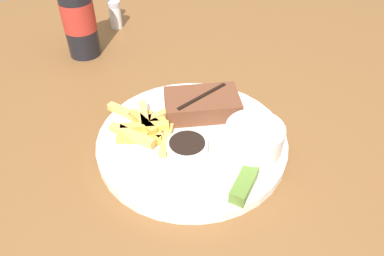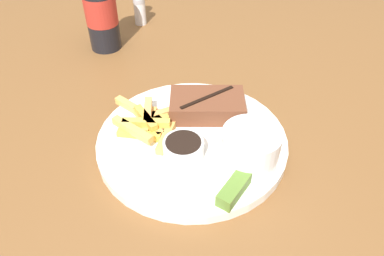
{
  "view_description": "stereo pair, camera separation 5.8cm",
  "coord_description": "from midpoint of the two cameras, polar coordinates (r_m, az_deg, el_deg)",
  "views": [
    {
      "loc": [
        -0.2,
        -0.39,
        1.16
      ],
      "look_at": [
        0.0,
        0.0,
        0.77
      ],
      "focal_mm": 35.0,
      "sensor_mm": 36.0,
      "label": 1
    },
    {
      "loc": [
        -0.14,
        -0.41,
        1.16
      ],
      "look_at": [
        0.0,
        0.0,
        0.77
      ],
      "focal_mm": 35.0,
      "sensor_mm": 36.0,
      "label": 2
    }
  ],
  "objects": [
    {
      "name": "beer_bottle",
      "position": [
        0.84,
        -19.01,
        16.08
      ],
      "size": [
        0.07,
        0.07,
        0.26
      ],
      "color": "black",
      "rests_on": "dining_table"
    },
    {
      "name": "steak_portion",
      "position": [
        0.63,
        -1.08,
        3.52
      ],
      "size": [
        0.14,
        0.11,
        0.03
      ],
      "color": "brown",
      "rests_on": "dinner_plate"
    },
    {
      "name": "salt_shaker",
      "position": [
        0.96,
        -13.41,
        16.41
      ],
      "size": [
        0.03,
        0.03,
        0.07
      ],
      "color": "white",
      "rests_on": "dining_table"
    },
    {
      "name": "dinner_plate",
      "position": [
        0.6,
        -2.77,
        -2.2
      ],
      "size": [
        0.3,
        0.3,
        0.02
      ],
      "color": "white",
      "rests_on": "dining_table"
    },
    {
      "name": "fork_utensil",
      "position": [
        0.59,
        -10.46,
        -2.43
      ],
      "size": [
        0.13,
        0.05,
        0.0
      ],
      "rotation": [
        0.0,
        0.0,
        6.01
      ],
      "color": "#B7B7BC",
      "rests_on": "dinner_plate"
    },
    {
      "name": "dipping_sauce_cup",
      "position": [
        0.55,
        -3.74,
        -3.35
      ],
      "size": [
        0.06,
        0.06,
        0.03
      ],
      "color": "silver",
      "rests_on": "dinner_plate"
    },
    {
      "name": "fries_pile",
      "position": [
        0.61,
        -9.79,
        0.23
      ],
      "size": [
        0.14,
        0.16,
        0.02
      ],
      "color": "#D9AA54",
      "rests_on": "dinner_plate"
    },
    {
      "name": "dining_table",
      "position": [
        0.65,
        -2.58,
        -6.42
      ],
      "size": [
        1.5,
        1.5,
        0.73
      ],
      "color": "brown",
      "rests_on": "ground_plane"
    },
    {
      "name": "pickle_spear",
      "position": [
        0.52,
        4.8,
        -8.62
      ],
      "size": [
        0.06,
        0.06,
        0.02
      ],
      "color": "#567A2D",
      "rests_on": "dinner_plate"
    },
    {
      "name": "coleslaw_cup",
      "position": [
        0.54,
        6.42,
        -2.0
      ],
      "size": [
        0.08,
        0.08,
        0.06
      ],
      "color": "white",
      "rests_on": "dinner_plate"
    }
  ]
}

